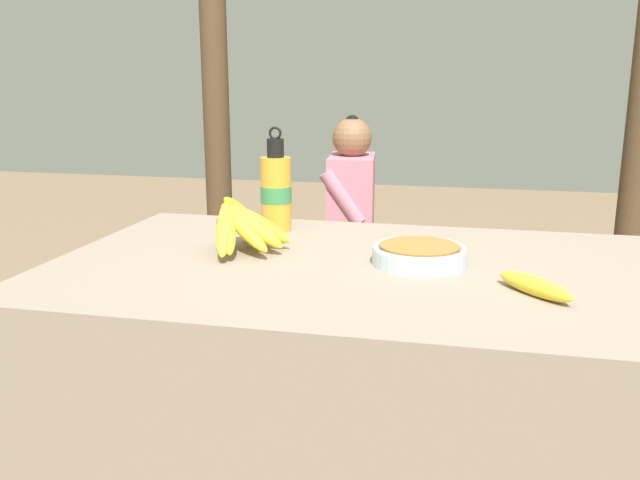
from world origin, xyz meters
The scene contains 9 objects.
market_counter centered at (0.00, 0.00, 0.39)m, with size 1.48×0.90×0.78m.
banana_bunch_ripe centered at (-0.32, 0.06, 0.84)m, with size 0.20×0.32×0.15m.
serving_bowl centered at (0.12, 0.03, 0.80)m, with size 0.22×0.22×0.05m.
water_bottle centered at (-0.31, 0.30, 0.89)m, with size 0.09×0.09×0.29m.
loose_banana_front centered at (0.36, -0.15, 0.79)m, with size 0.16×0.17×0.04m.
wooden_bench centered at (-0.05, 1.51, 0.32)m, with size 1.75×0.32×0.38m.
seated_vendor centered at (-0.35, 1.47, 0.58)m, with size 0.43×0.41×1.03m.
banana_bunch_green centered at (0.46, 1.51, 0.44)m, with size 0.16×0.27×0.13m.
support_post_near centered at (-1.03, 1.72, 1.37)m, with size 0.13×0.13×2.75m.
Camera 1 is at (0.23, -1.50, 1.20)m, focal length 38.00 mm.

